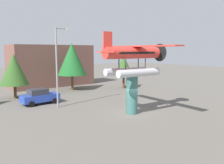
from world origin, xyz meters
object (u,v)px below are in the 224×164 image
Objects in this scene: tree_east at (14,69)px; streetlight_primary at (58,62)px; tree_far_east at (124,66)px; display_pedestal at (132,95)px; tree_center_back at (72,59)px; car_mid_blue at (40,96)px; floatplane_monument at (133,58)px; storefront_building at (52,66)px.

streetlight_primary is at bearing -74.54° from tree_east.
tree_east reaches higher than tree_far_east.
display_pedestal is 16.22m from tree_center_back.
tree_far_east is at bearing 9.23° from car_mid_blue.
floatplane_monument reaches higher than tree_far_east.
storefront_building reaches higher than display_pedestal.
tree_east reaches higher than car_mid_blue.
storefront_building reaches higher than tree_far_east.
floatplane_monument is 8.17m from streetlight_primary.
tree_east is at bearing -139.88° from storefront_building.
display_pedestal is 0.44× the size of streetlight_primary.
tree_far_east is at bearing 50.47° from display_pedestal.
car_mid_blue is (-5.16, 9.69, -0.97)m from display_pedestal.
floatplane_monument is at bearing -58.68° from streetlight_primary.
storefront_building is 12.46m from tree_far_east.
streetlight_primary is at bearing 120.57° from display_pedestal.
car_mid_blue is 15.64m from tree_far_east.
display_pedestal is at bearing -99.59° from tree_center_back.
streetlight_primary is 15.12m from tree_far_east.
floatplane_monument reaches higher than tree_center_back.
tree_far_east is (10.03, 12.16, 1.77)m from display_pedestal.
car_mid_blue is 0.59× the size of tree_center_back.
car_mid_blue is 14.68m from storefront_building.
display_pedestal is 16.09m from tree_east.
floatplane_monument is 1.84× the size of tree_east.
storefront_building is at bearing 40.12° from tree_east.
car_mid_blue is at bearing -121.55° from storefront_building.
tree_east is (-2.14, 7.75, -1.17)m from streetlight_primary.
floatplane_monument reaches higher than car_mid_blue.
storefront_building reaches higher than car_mid_blue.
streetlight_primary reaches higher than car_mid_blue.
tree_center_back is (6.77, 8.78, -0.13)m from streetlight_primary.
floatplane_monument is 15.79m from tree_far_east.
storefront_building is at bearing 66.59° from streetlight_primary.
floatplane_monument is 0.75× the size of storefront_building.
tree_center_back is at bearing 37.71° from car_mid_blue.
storefront_building is at bearing 83.77° from display_pedestal.
storefront_building is 1.94× the size of tree_center_back.
display_pedestal reaches higher than car_mid_blue.
display_pedestal is 3.53m from floatplane_monument.
storefront_building is (7.56, 12.31, 2.59)m from car_mid_blue.
streetlight_primary is 0.61× the size of storefront_building.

